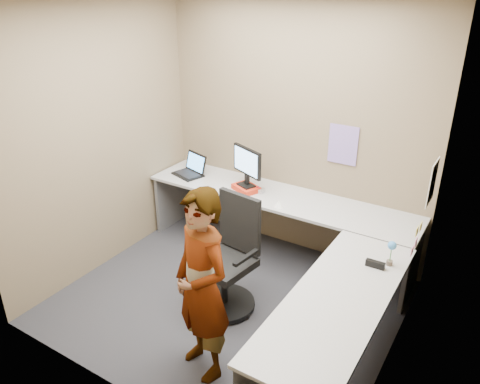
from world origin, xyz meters
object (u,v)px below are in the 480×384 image
Objects in this scene: desk at (289,243)px; monitor at (247,164)px; person at (202,287)px; office_chair at (229,264)px.

monitor is (-0.78, 0.54, 0.45)m from desk.
person is at bearing -96.70° from desk.
monitor reaches higher than office_chair.
monitor is at bearing 145.54° from desk.
desk is 1.19m from person.
office_chair is 0.69× the size of person.
person is (-0.14, -1.17, 0.18)m from desk.
desk is 1.94× the size of person.
office_chair is at bearing -135.13° from desk.
desk is 2.79× the size of office_chair.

